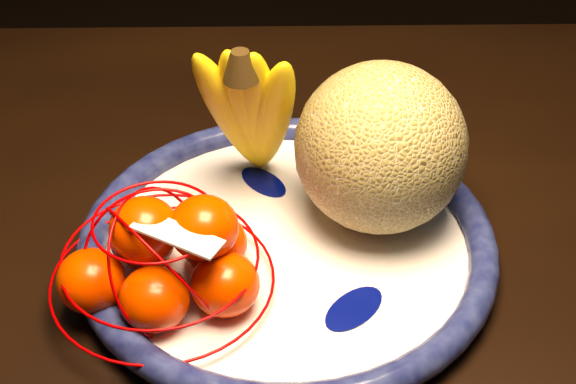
# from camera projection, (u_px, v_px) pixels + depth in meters

# --- Properties ---
(dining_table) EXTENTS (1.53, 1.02, 0.72)m
(dining_table) POSITION_uv_depth(u_px,v_px,m) (403.00, 307.00, 0.87)
(dining_table) COLOR black
(dining_table) RESTS_ON ground
(fruit_bowl) EXTENTS (0.38, 0.38, 0.03)m
(fruit_bowl) POSITION_uv_depth(u_px,v_px,m) (287.00, 245.00, 0.81)
(fruit_bowl) COLOR white
(fruit_bowl) RESTS_ON dining_table
(cantaloupe) EXTENTS (0.16, 0.16, 0.16)m
(cantaloupe) POSITION_uv_depth(u_px,v_px,m) (381.00, 148.00, 0.79)
(cantaloupe) COLOR olive
(cantaloupe) RESTS_ON fruit_bowl
(banana_bunch) EXTENTS (0.12, 0.12, 0.19)m
(banana_bunch) POSITION_uv_depth(u_px,v_px,m) (251.00, 106.00, 0.82)
(banana_bunch) COLOR #F5D000
(banana_bunch) RESTS_ON fruit_bowl
(mandarin_bag) EXTENTS (0.21, 0.21, 0.12)m
(mandarin_bag) POSITION_uv_depth(u_px,v_px,m) (166.00, 258.00, 0.74)
(mandarin_bag) COLOR #FF4600
(mandarin_bag) RESTS_ON fruit_bowl
(price_tag) EXTENTS (0.08, 0.05, 0.01)m
(price_tag) POSITION_uv_depth(u_px,v_px,m) (178.00, 234.00, 0.69)
(price_tag) COLOR white
(price_tag) RESTS_ON mandarin_bag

